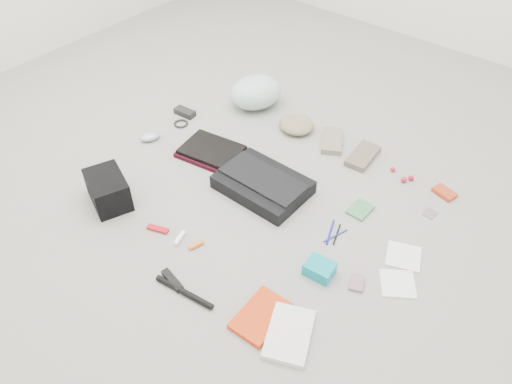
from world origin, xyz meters
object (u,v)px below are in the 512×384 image
Objects in this scene: messenger_bag at (263,185)px; laptop at (212,149)px; camera_bag at (108,190)px; accordion_wallet at (320,269)px; bike_helmet at (256,92)px; book_red at (261,316)px.

messenger_bag reaches higher than laptop.
messenger_bag is at bearing 67.69° from camera_bag.
messenger_bag is at bearing 147.81° from accordion_wallet.
laptop is (-0.37, 0.04, -0.00)m from messenger_bag.
laptop is at bearing 155.89° from accordion_wallet.
camera_bag is (-0.01, -1.04, -0.02)m from bike_helmet.
bike_helmet reaches higher than laptop.
bike_helmet is 2.69× the size of accordion_wallet.
accordion_wallet is (0.05, 0.31, 0.02)m from book_red.
camera_bag is (-0.50, -0.51, 0.04)m from messenger_bag.
messenger_bag is 1.40× the size of laptop.
bike_helmet reaches higher than book_red.
accordion_wallet is at bearing -26.32° from messenger_bag.
accordion_wallet is at bearing -27.91° from laptop.
accordion_wallet reaches higher than laptop.
bike_helmet reaches higher than accordion_wallet.
book_red is at bearing -51.56° from messenger_bag.
bike_helmet is at bearing 127.67° from book_red.
bike_helmet is (-0.48, 0.54, 0.06)m from messenger_bag.
book_red is (0.92, -1.09, -0.08)m from bike_helmet.
laptop is at bearing 141.06° from book_red.
bike_helmet is 1.37× the size of book_red.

